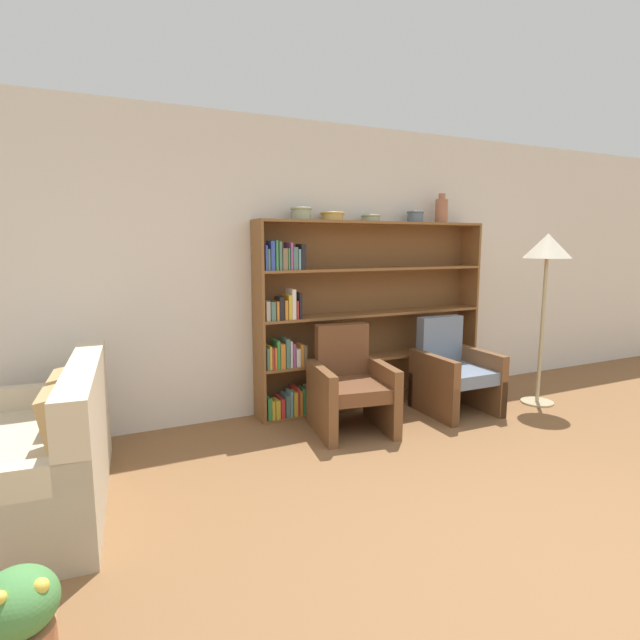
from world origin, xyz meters
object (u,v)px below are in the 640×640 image
at_px(bowl_terracotta, 301,213).
at_px(couch, 42,460).
at_px(armchair_cushioned, 453,372).
at_px(bowl_slate, 415,216).
at_px(floor_lamp, 547,255).
at_px(bookshelf, 354,321).
at_px(bowl_stoneware, 371,217).
at_px(potted_plant, 19,615).
at_px(vase_tall, 441,210).
at_px(bowl_cream, 332,216).
at_px(armchair_leather, 350,386).

xyz_separation_m(bowl_terracotta, couch, (-2.13, -0.89, -1.59)).
bearing_deg(couch, armchair_cushioned, -79.22).
bearing_deg(bowl_slate, couch, -165.30).
relative_size(bowl_slate, floor_lamp, 0.10).
xyz_separation_m(bookshelf, bowl_slate, (0.69, -0.02, 1.03)).
distance_m(bowl_stoneware, potted_plant, 3.97).
distance_m(bowl_terracotta, potted_plant, 3.49).
bearing_deg(potted_plant, bookshelf, 39.18).
bearing_deg(bowl_terracotta, floor_lamp, -17.85).
relative_size(bowl_terracotta, vase_tall, 0.66).
bearing_deg(floor_lamp, bookshelf, 156.20).
bearing_deg(vase_tall, bowl_cream, 180.00).
relative_size(bowl_terracotta, potted_plant, 0.51).
xyz_separation_m(bowl_cream, vase_tall, (1.27, 0.00, 0.08)).
bearing_deg(bowl_cream, potted_plant, -138.32).
bearing_deg(vase_tall, bowl_terracotta, 180.00).
relative_size(bowl_slate, vase_tall, 0.59).
xyz_separation_m(armchair_cushioned, potted_plant, (-3.50, -1.65, -0.18)).
bearing_deg(armchair_cushioned, vase_tall, -111.64).
relative_size(bowl_slate, armchair_leather, 0.20).
xyz_separation_m(bowl_terracotta, armchair_leather, (0.22, -0.54, -1.51)).
bearing_deg(armchair_cushioned, armchair_leather, 0.98).
xyz_separation_m(vase_tall, potted_plant, (-3.73, -2.18, -1.75)).
distance_m(bowl_stoneware, bowl_slate, 0.53).
bearing_deg(floor_lamp, vase_tall, 134.00).
height_order(bookshelf, vase_tall, vase_tall).
bearing_deg(armchair_leather, bowl_stoneware, -124.85).
relative_size(bookshelf, bowl_stoneware, 12.85).
distance_m(bowl_terracotta, bowl_cream, 0.32).
distance_m(bowl_stoneware, armchair_cushioned, 1.70).
height_order(armchair_cushioned, floor_lamp, floor_lamp).
bearing_deg(armchair_leather, armchair_cushioned, -171.20).
distance_m(couch, armchair_leather, 2.38).
distance_m(bookshelf, armchair_leather, 0.82).
height_order(couch, armchair_leather, armchair_leather).
relative_size(bowl_slate, couch, 0.11).
bearing_deg(bowl_stoneware, armchair_leather, -133.62).
relative_size(bowl_cream, couch, 0.14).
xyz_separation_m(couch, armchair_cushioned, (3.50, 0.35, 0.08)).
relative_size(bowl_cream, armchair_leather, 0.26).
relative_size(bowl_stoneware, vase_tall, 0.64).
xyz_separation_m(bookshelf, bowl_stoneware, (0.16, -0.02, 1.00)).
bearing_deg(bowl_slate, bookshelf, 178.08).
xyz_separation_m(bookshelf, floor_lamp, (1.74, -0.77, 0.65)).
xyz_separation_m(bowl_stoneware, armchair_cushioned, (0.63, -0.54, -1.48)).
distance_m(bookshelf, floor_lamp, 2.01).
height_order(bowl_cream, bowl_slate, bowl_slate).
bearing_deg(bowl_slate, bowl_stoneware, 180.00).
bearing_deg(bowl_slate, armchair_leather, -152.59).
height_order(armchair_leather, floor_lamp, floor_lamp).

